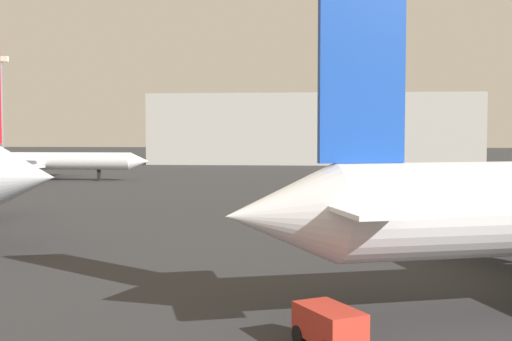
% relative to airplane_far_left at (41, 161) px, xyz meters
% --- Properties ---
extents(airplane_far_left, '(30.34, 22.56, 8.44)m').
position_rel_airplane_far_left_xyz_m(airplane_far_left, '(0.00, 0.00, 0.00)').
color(airplane_far_left, white).
rests_on(airplane_far_left, ground_plane).
extents(baggage_cart, '(2.36, 2.73, 1.30)m').
position_rel_airplane_far_left_xyz_m(baggage_cart, '(39.21, -68.82, -1.99)').
color(baggage_cart, red).
rests_on(baggage_cart, ground_plane).
extents(light_mast_left, '(2.40, 0.50, 18.13)m').
position_rel_airplane_far_left_xyz_m(light_mast_left, '(-8.49, 5.76, 7.56)').
color(light_mast_left, slate).
rests_on(light_mast_left, ground_plane).
extents(terminal_building, '(69.94, 19.03, 15.02)m').
position_rel_airplane_far_left_xyz_m(terminal_building, '(37.69, 55.91, 4.76)').
color(terminal_building, '#B7B7B2').
rests_on(terminal_building, ground_plane).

